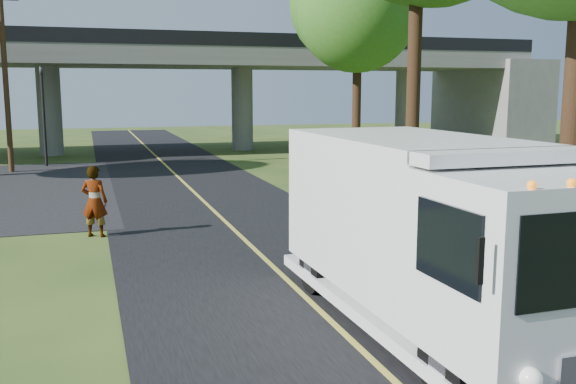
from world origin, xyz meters
name	(u,v)px	position (x,y,z in m)	size (l,w,h in m)	color
ground	(336,327)	(0.00, 0.00, 0.00)	(120.00, 120.00, 0.00)	#31481A
road	(220,217)	(0.00, 10.00, 0.01)	(7.00, 90.00, 0.02)	black
lane_line	(220,216)	(0.00, 10.00, 0.03)	(0.12, 90.00, 0.01)	gold
overpass	(149,80)	(0.00, 32.00, 4.56)	(54.00, 10.00, 7.30)	slate
traffic_signal	(43,105)	(-6.00, 26.00, 3.20)	(0.18, 0.22, 5.20)	black
utility_pole	(5,77)	(-7.50, 24.00, 4.59)	(1.60, 0.26, 9.00)	#472D19
tree_right_far	(364,0)	(9.21, 19.84, 8.30)	(5.77, 5.67, 10.99)	#382314
step_van	(434,228)	(1.52, -0.53, 1.75)	(2.94, 7.70, 3.21)	white
pedestrian	(94,201)	(-3.80, 8.34, 0.99)	(0.72, 0.47, 1.98)	gray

